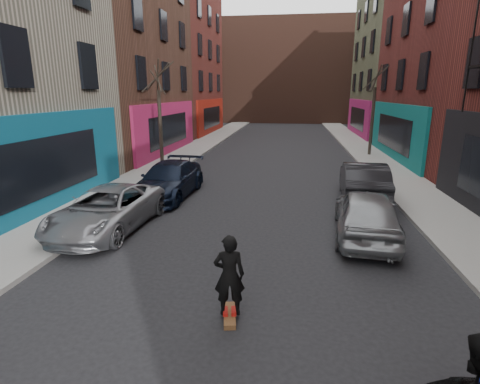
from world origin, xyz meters
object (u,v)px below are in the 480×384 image
(tree_right_far, at_px, (374,103))
(parked_right_far, at_px, (366,214))
(parked_left_end, at_px, (169,180))
(skateboarder, at_px, (229,275))
(parked_left_far, at_px, (107,209))
(parked_right_end, at_px, (363,181))
(tree_left_far, at_px, (159,107))
(skateboard, at_px, (230,315))

(tree_right_far, xyz_separation_m, parked_right_far, (-2.97, -15.18, -2.80))
(parked_left_end, height_order, skateboarder, skateboarder)
(parked_left_end, relative_size, parked_right_far, 1.11)
(parked_left_far, distance_m, parked_right_end, 9.63)
(skateboarder, bearing_deg, tree_right_far, -117.79)
(tree_left_far, xyz_separation_m, skateboarder, (6.13, -13.80, -2.49))
(tree_left_far, xyz_separation_m, parked_right_far, (9.43, -9.18, -2.65))
(tree_left_far, bearing_deg, skateboard, -66.04)
(tree_left_far, distance_m, skateboarder, 15.30)
(parked_right_far, bearing_deg, parked_left_far, 8.85)
(parked_left_end, bearing_deg, tree_left_far, 114.23)
(tree_left_far, distance_m, parked_right_end, 11.54)
(parked_right_far, bearing_deg, skateboarder, 60.17)
(parked_left_far, height_order, parked_right_end, parked_right_end)
(parked_left_far, relative_size, skateboarder, 3.00)
(tree_right_far, height_order, skateboarder, tree_right_far)
(skateboarder, bearing_deg, parked_left_end, -74.88)
(parked_left_far, bearing_deg, tree_right_far, 58.21)
(parked_right_far, xyz_separation_m, skateboard, (-3.30, -4.62, -0.68))
(parked_left_end, bearing_deg, parked_left_far, -96.72)
(parked_right_far, height_order, skateboarder, skateboarder)
(tree_left_far, bearing_deg, parked_right_end, -26.49)
(tree_right_far, height_order, parked_right_end, tree_right_far)
(parked_left_far, relative_size, parked_left_end, 0.99)
(parked_left_far, height_order, parked_left_end, parked_left_end)
(skateboard, bearing_deg, skateboarder, -10.23)
(parked_left_end, distance_m, parked_right_end, 7.84)
(parked_left_end, distance_m, skateboard, 9.11)
(tree_right_far, distance_m, skateboarder, 20.93)
(parked_left_end, xyz_separation_m, parked_right_end, (7.81, 0.57, 0.07))
(parked_right_far, height_order, parked_right_end, parked_right_end)
(parked_right_end, height_order, skateboard, parked_right_end)
(parked_right_end, distance_m, skateboarder, 9.62)
(parked_left_far, distance_m, parked_right_far, 7.85)
(parked_right_far, bearing_deg, parked_right_end, -92.82)
(tree_right_far, bearing_deg, skateboarder, -107.57)
(tree_left_far, distance_m, parked_left_far, 10.11)
(tree_left_far, distance_m, parked_left_end, 6.59)
(skateboard, bearing_deg, parked_right_far, 44.25)
(parked_left_far, height_order, skateboard, parked_left_far)
(tree_right_far, height_order, skateboard, tree_right_far)
(parked_right_far, distance_m, skateboarder, 5.68)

